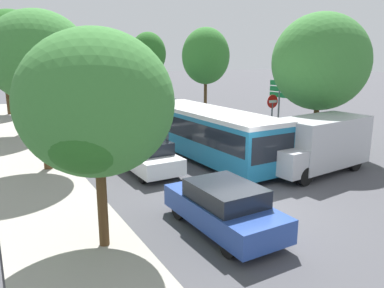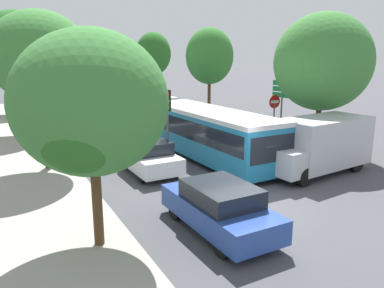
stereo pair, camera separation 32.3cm
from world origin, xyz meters
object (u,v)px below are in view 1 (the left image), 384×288
traffic_light (167,111)px  tree_right_near (320,62)px  direction_sign_post (279,96)px  tree_left_distant (3,56)px  tree_left_near (95,108)px  queued_car_blue (224,207)px  no_entry_sign (272,113)px  tree_right_mid (206,56)px  city_bus_rear (52,94)px  tree_right_far (148,54)px  white_van (319,143)px  queued_car_white (146,156)px  tree_left_mid (39,60)px  tree_left_far (13,50)px  articulated_bus (174,120)px  queued_car_silver (101,130)px

traffic_light → tree_right_near: bearing=98.5°
direction_sign_post → tree_left_distant: bearing=-62.1°
tree_left_near → queued_car_blue: bearing=-8.4°
no_entry_sign → tree_right_mid: (1.61, 9.42, 2.91)m
city_bus_rear → tree_right_far: tree_right_far is taller
tree_right_near → traffic_light: bearing=171.1°
city_bus_rear → white_van: 26.56m
direction_sign_post → tree_right_near: (-0.36, -3.13, 1.94)m
direction_sign_post → queued_car_white: bearing=4.2°
white_van → tree_left_mid: 11.93m
tree_left_near → tree_right_near: 13.14m
tree_left_far → tree_right_near: 17.03m
queued_car_blue → tree_left_far: tree_left_far is taller
queued_car_blue → tree_right_near: size_ratio=0.59×
queued_car_white → no_entry_sign: 7.65m
tree_right_near → queued_car_blue: bearing=-150.5°
articulated_bus → tree_left_near: tree_left_near is taller
tree_left_far → tree_left_mid: bearing=-88.0°
city_bus_rear → no_entry_sign: size_ratio=4.03×
queued_car_silver → tree_left_near: 12.80m
queued_car_blue → tree_left_near: bearing=80.6°
articulated_bus → city_bus_rear: bearing=-171.1°
traffic_light → tree_right_near: size_ratio=0.50×
city_bus_rear → queued_car_silver: size_ratio=2.62×
queued_car_blue → city_bus_rear: bearing=-1.3°
queued_car_blue → no_entry_sign: (7.75, 6.97, 1.17)m
no_entry_sign → tree_left_near: size_ratio=0.52×
queued_car_blue → articulated_bus: bearing=-20.2°
direction_sign_post → tree_left_near: bearing=22.9°
queued_car_silver → traffic_light: size_ratio=1.28×
traffic_light → tree_left_far: size_ratio=0.46×
queued_car_blue → white_van: 7.09m
tree_right_near → tree_right_far: size_ratio=0.96×
tree_left_mid → tree_right_near: 12.78m
tree_right_mid → direction_sign_post: bearing=-90.1°
articulated_bus → tree_left_distant: tree_left_distant is taller
queued_car_blue → no_entry_sign: size_ratio=1.42×
city_bus_rear → tree_left_far: tree_left_far is taller
tree_right_near → white_van: bearing=-134.8°
city_bus_rear → white_van: city_bus_rear is taller
direction_sign_post → tree_left_near: 14.86m
direction_sign_post → articulated_bus: bearing=-26.1°
tree_left_near → no_entry_sign: bearing=30.5°
queued_car_blue → tree_left_distant: tree_left_distant is taller
city_bus_rear → no_entry_sign: 22.76m
queued_car_silver → tree_left_near: tree_left_near is taller
city_bus_rear → queued_car_blue: bearing=-178.2°
tree_right_far → tree_left_near: bearing=-115.2°
direction_sign_post → tree_right_mid: bearing=-98.7°
tree_left_far → tree_right_mid: 13.03m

